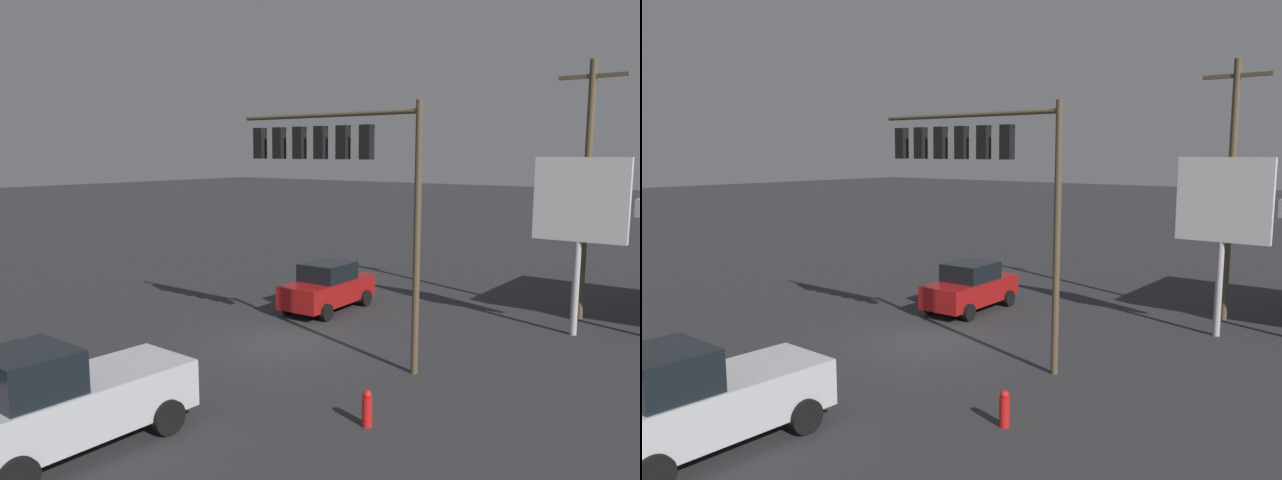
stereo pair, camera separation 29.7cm
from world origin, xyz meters
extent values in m
plane|color=#2D2D30|center=(0.00, 0.00, 0.00)|extent=(200.00, 200.00, 0.00)
cylinder|color=brown|center=(-4.85, -0.11, 3.85)|extent=(0.20, 0.20, 7.71)
cylinder|color=brown|center=(-1.63, -0.11, 7.41)|extent=(6.44, 0.14, 0.14)
cube|color=black|center=(-3.14, -0.11, 6.59)|extent=(0.36, 0.28, 1.00)
sphere|color=#360505|center=(-3.14, -0.29, 6.89)|extent=(0.22, 0.22, 0.22)
sphere|color=yellow|center=(-3.14, -0.29, 6.59)|extent=(0.22, 0.22, 0.22)
sphere|color=black|center=(-3.14, -0.29, 6.29)|extent=(0.22, 0.22, 0.22)
cube|color=black|center=(-2.31, -0.11, 6.59)|extent=(0.36, 0.28, 1.00)
sphere|color=#360505|center=(-2.31, -0.29, 6.89)|extent=(0.22, 0.22, 0.22)
sphere|color=yellow|center=(-2.31, -0.29, 6.59)|extent=(0.22, 0.22, 0.22)
sphere|color=black|center=(-2.31, -0.29, 6.29)|extent=(0.22, 0.22, 0.22)
cube|color=black|center=(-1.47, -0.11, 6.59)|extent=(0.36, 0.28, 1.00)
sphere|color=#360505|center=(-1.47, -0.29, 6.89)|extent=(0.22, 0.22, 0.22)
sphere|color=yellow|center=(-1.47, -0.29, 6.59)|extent=(0.22, 0.22, 0.22)
sphere|color=black|center=(-1.47, -0.29, 6.29)|extent=(0.22, 0.22, 0.22)
cube|color=black|center=(-0.63, -0.11, 6.59)|extent=(0.36, 0.28, 1.00)
sphere|color=#360505|center=(-0.63, -0.29, 6.89)|extent=(0.22, 0.22, 0.22)
sphere|color=yellow|center=(-0.63, -0.29, 6.59)|extent=(0.22, 0.22, 0.22)
sphere|color=black|center=(-0.63, -0.29, 6.29)|extent=(0.22, 0.22, 0.22)
cube|color=black|center=(0.20, -0.11, 6.59)|extent=(0.36, 0.28, 1.00)
sphere|color=#360505|center=(0.20, -0.29, 6.89)|extent=(0.22, 0.22, 0.22)
sphere|color=yellow|center=(0.20, -0.29, 6.59)|extent=(0.22, 0.22, 0.22)
sphere|color=black|center=(0.20, -0.29, 6.29)|extent=(0.22, 0.22, 0.22)
cube|color=black|center=(1.04, -0.11, 6.59)|extent=(0.36, 0.28, 1.00)
sphere|color=#360505|center=(1.04, -0.29, 6.89)|extent=(0.22, 0.22, 0.22)
sphere|color=yellow|center=(1.04, -0.29, 6.59)|extent=(0.22, 0.22, 0.22)
sphere|color=black|center=(1.04, -0.29, 6.29)|extent=(0.22, 0.22, 0.22)
cylinder|color=brown|center=(-6.95, -9.21, 4.82)|extent=(0.26, 0.26, 9.63)
cube|color=brown|center=(-6.95, -9.21, 9.03)|extent=(2.40, 0.14, 0.14)
cylinder|color=#B7B7BC|center=(-7.38, -6.84, 3.07)|extent=(0.24, 0.24, 6.14)
cube|color=white|center=(-7.38, -6.84, 4.71)|extent=(3.09, 0.24, 2.85)
cube|color=black|center=(-7.38, -6.97, 4.71)|extent=(2.16, 0.04, 1.00)
cube|color=silver|center=(-1.31, 8.38, 0.95)|extent=(2.14, 5.25, 1.10)
cube|color=black|center=(-1.28, 9.28, 1.95)|extent=(1.88, 1.65, 0.90)
cylinder|color=black|center=(-2.28, 10.09, 0.40)|extent=(0.24, 0.81, 0.80)
cylinder|color=black|center=(-2.37, 6.71, 0.40)|extent=(0.24, 0.81, 0.80)
cylinder|color=black|center=(-0.34, 6.66, 0.40)|extent=(0.24, 0.81, 0.80)
cube|color=maroon|center=(1.48, -4.45, 0.78)|extent=(1.96, 4.46, 0.90)
cube|color=black|center=(1.48, -4.45, 1.58)|extent=(1.73, 2.06, 0.70)
cylinder|color=black|center=(0.51, -3.05, 0.33)|extent=(0.24, 0.67, 0.66)
cylinder|color=black|center=(2.35, -2.99, 0.33)|extent=(0.24, 0.67, 0.66)
cylinder|color=black|center=(0.62, -5.91, 0.33)|extent=(0.24, 0.67, 0.66)
cylinder|color=black|center=(2.45, -5.84, 0.33)|extent=(0.24, 0.67, 0.66)
cylinder|color=red|center=(-5.69, 3.67, 0.35)|extent=(0.24, 0.24, 0.70)
sphere|color=red|center=(-5.69, 3.67, 0.77)|extent=(0.22, 0.22, 0.22)
camera|label=1|loc=(-13.14, 15.21, 6.29)|focal=35.00mm
camera|label=2|loc=(-13.37, 15.02, 6.29)|focal=35.00mm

